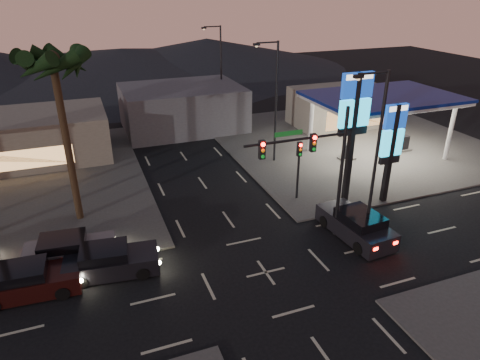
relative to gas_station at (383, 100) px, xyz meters
name	(u,v)px	position (x,y,z in m)	size (l,w,h in m)	color
ground	(266,272)	(-16.00, -12.00, -5.08)	(140.00, 140.00, 0.00)	black
corner_lot_ne	(349,141)	(0.00, 4.00, -5.02)	(24.00, 24.00, 0.12)	#47443F
gas_station	(383,100)	(0.00, 0.00, 0.00)	(12.20, 8.20, 5.47)	silver
convenience_store	(340,107)	(2.00, 9.00, -3.08)	(10.00, 6.00, 4.00)	#726B5B
pylon_sign_tall	(354,113)	(-7.50, -6.50, 1.31)	(2.20, 0.35, 9.00)	black
pylon_sign_short	(392,139)	(-5.00, -7.50, -0.42)	(1.60, 0.35, 7.00)	black
traffic_signal_mast	(316,159)	(-12.24, -10.01, 0.15)	(6.10, 0.39, 8.00)	black
pedestal_signal	(299,161)	(-10.50, -5.02, -2.16)	(0.32, 0.39, 4.30)	black
streetlight_near	(374,149)	(-9.21, -11.00, 0.64)	(2.14, 0.25, 10.00)	black
streetlight_mid	(274,96)	(-9.21, 2.00, 0.64)	(2.14, 0.25, 10.00)	black
streetlight_far	(219,67)	(-9.21, 16.00, 0.64)	(2.14, 0.25, 10.00)	black
palm_a	(54,73)	(-25.00, -2.50, 4.35)	(4.41, 4.41, 10.86)	black
building_far_west	(9,140)	(-30.00, 10.00, -3.08)	(16.00, 8.00, 4.00)	#726B5B
building_far_mid	(182,108)	(-14.00, 14.00, -2.88)	(12.00, 9.00, 4.40)	#4C4C51
hill_right	(207,53)	(-1.00, 48.00, -2.58)	(50.00, 50.00, 5.00)	black
hill_center	(123,61)	(-16.00, 48.00, -3.08)	(60.00, 60.00, 4.00)	black
car_lane_a_front	(110,261)	(-23.66, -9.13, -4.34)	(5.09, 2.56, 1.61)	black
car_lane_a_mid	(28,281)	(-27.60, -9.38, -4.34)	(5.02, 2.32, 1.60)	black
car_lane_b_front	(69,251)	(-25.67, -7.33, -4.34)	(5.04, 2.45, 1.60)	#5C5D5F
suv_station	(356,225)	(-9.49, -10.67, -4.27)	(2.58, 5.36, 1.74)	black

